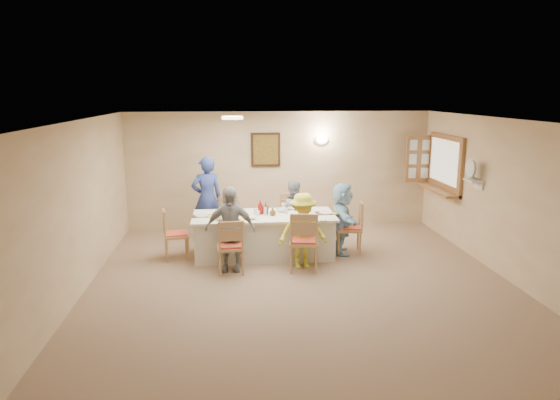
{
  "coord_description": "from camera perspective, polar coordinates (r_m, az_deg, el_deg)",
  "views": [
    {
      "loc": [
        -1.05,
        -7.07,
        2.9
      ],
      "look_at": [
        -0.2,
        1.4,
        1.05
      ],
      "focal_mm": 32.0,
      "sensor_mm": 36.0,
      "label": 1
    }
  ],
  "objects": [
    {
      "name": "napkin_re",
      "position": [
        9.0,
        6.46,
        -1.51
      ],
      "size": [
        0.15,
        0.15,
        0.01
      ],
      "primitive_type": "cube",
      "color": "yellow",
      "rests_on": "dining_table"
    },
    {
      "name": "placemat_br",
      "position": [
        9.33,
        1.64,
        -0.98
      ],
      "size": [
        0.36,
        0.27,
        0.01
      ],
      "primitive_type": "cube",
      "color": "#472B19",
      "rests_on": "dining_table"
    },
    {
      "name": "teacup_b",
      "position": [
        9.4,
        0.43,
        -0.63
      ],
      "size": [
        0.14,
        0.14,
        0.09
      ],
      "primitive_type": "imported",
      "rotation": [
        0.0,
        0.0,
        -0.24
      ],
      "color": "white",
      "rests_on": "dining_table"
    },
    {
      "name": "placemat_re",
      "position": [
        9.01,
        5.27,
        -1.51
      ],
      "size": [
        0.37,
        0.28,
        0.01
      ],
      "primitive_type": "cube",
      "color": "#472B19",
      "rests_on": "dining_table"
    },
    {
      "name": "napkin_le",
      "position": [
        8.81,
        -7.82,
        -1.85
      ],
      "size": [
        0.14,
        0.14,
        0.01
      ],
      "primitive_type": "cube",
      "color": "yellow",
      "rests_on": "dining_table"
    },
    {
      "name": "condiment_malt",
      "position": [
        8.8,
        -0.83,
        -1.34
      ],
      "size": [
        0.18,
        0.18,
        0.14
      ],
      "primitive_type": "imported",
      "rotation": [
        0.0,
        0.0,
        0.34
      ],
      "color": "#4C3414",
      "rests_on": "dining_table"
    },
    {
      "name": "serving_hatch",
      "position": [
        10.48,
        18.37,
        3.96
      ],
      "size": [
        0.06,
        1.5,
        1.15
      ],
      "primitive_type": "cube",
      "color": "#985E37",
      "rests_on": "room_walls"
    },
    {
      "name": "plate_fl",
      "position": [
        8.44,
        -5.73,
        -2.39
      ],
      "size": [
        0.24,
        0.24,
        0.01
      ],
      "primitive_type": "cylinder",
      "color": "white",
      "rests_on": "dining_table"
    },
    {
      "name": "ceiling_light",
      "position": [
        8.58,
        -5.46,
        9.34
      ],
      "size": [
        0.36,
        0.36,
        0.05
      ],
      "primitive_type": "cylinder",
      "color": "white",
      "rests_on": "room_walls"
    },
    {
      "name": "drinking_glass",
      "position": [
        8.9,
        -2.85,
        -1.3
      ],
      "size": [
        0.06,
        0.06,
        0.1
      ],
      "primitive_type": "cylinder",
      "color": "silver",
      "rests_on": "dining_table"
    },
    {
      "name": "diner_front_right",
      "position": [
        8.31,
        2.61,
        -3.54
      ],
      "size": [
        0.94,
        0.68,
        1.28
      ],
      "primitive_type": "imported",
      "rotation": [
        0.0,
        0.0,
        0.13
      ],
      "color": "yellow",
      "rests_on": "ground"
    },
    {
      "name": "teacup_a",
      "position": [
        8.52,
        -6.97,
        -2.06
      ],
      "size": [
        0.13,
        0.13,
        0.09
      ],
      "primitive_type": "imported",
      "rotation": [
        0.0,
        0.0,
        0.04
      ],
      "color": "white",
      "rests_on": "dining_table"
    },
    {
      "name": "chair_front_right",
      "position": [
        8.23,
        2.72,
        -4.63
      ],
      "size": [
        0.55,
        0.55,
        1.02
      ],
      "primitive_type": null,
      "rotation": [
        0.0,
        0.0,
        3.0
      ],
      "color": "tan",
      "rests_on": "ground"
    },
    {
      "name": "placemat_bl",
      "position": [
        9.26,
        -5.74,
        -1.14
      ],
      "size": [
        0.35,
        0.26,
        0.01
      ],
      "primitive_type": "cube",
      "color": "#472B19",
      "rests_on": "dining_table"
    },
    {
      "name": "fan_shelf",
      "position": [
        9.25,
        21.23,
        2.1
      ],
      "size": [
        0.22,
        0.36,
        0.03
      ],
      "primitive_type": "cube",
      "color": "white",
      "rests_on": "room_walls"
    },
    {
      "name": "chair_right_end",
      "position": [
        9.17,
        7.88,
        -3.11
      ],
      "size": [
        0.53,
        0.53,
        0.98
      ],
      "primitive_type": null,
      "rotation": [
        0.0,
        0.0,
        -1.72
      ],
      "color": "tan",
      "rests_on": "ground"
    },
    {
      "name": "ground",
      "position": [
        7.71,
        2.55,
        -9.84
      ],
      "size": [
        7.0,
        7.0,
        0.0
      ],
      "primitive_type": "plane",
      "color": "#886C53"
    },
    {
      "name": "diner_back_right",
      "position": [
        9.62,
        1.44,
        -1.42
      ],
      "size": [
        0.7,
        0.59,
        1.25
      ],
      "primitive_type": "imported",
      "rotation": [
        0.0,
        0.0,
        3.04
      ],
      "color": "#898DA4",
      "rests_on": "ground"
    },
    {
      "name": "bowl_a",
      "position": [
        8.59,
        -3.3,
        -2.03
      ],
      "size": [
        0.26,
        0.26,
        0.05
      ],
      "primitive_type": "imported",
      "rotation": [
        0.0,
        0.0,
        -0.17
      ],
      "color": "white",
      "rests_on": "dining_table"
    },
    {
      "name": "room_walls",
      "position": [
        7.28,
        2.67,
        1.28
      ],
      "size": [
        7.0,
        7.0,
        7.0
      ],
      "color": "tan",
      "rests_on": "ground"
    },
    {
      "name": "dining_table",
      "position": [
        8.97,
        -1.84,
        -4.06
      ],
      "size": [
        2.52,
        1.07,
        0.76
      ],
      "primitive_type": "cube",
      "color": "white",
      "rests_on": "ground"
    },
    {
      "name": "shutter_door",
      "position": [
        11.07,
        15.55,
        4.55
      ],
      "size": [
        0.55,
        0.04,
        1.0
      ],
      "primitive_type": "cube",
      "color": "#985E37",
      "rests_on": "room_walls"
    },
    {
      "name": "chair_front_left",
      "position": [
        8.16,
        -5.68,
        -5.19
      ],
      "size": [
        0.46,
        0.46,
        0.92
      ],
      "primitive_type": null,
      "rotation": [
        0.0,
        0.0,
        3.19
      ],
      "color": "tan",
      "rests_on": "ground"
    },
    {
      "name": "napkin_fr",
      "position": [
        8.5,
        3.62,
        -2.27
      ],
      "size": [
        0.14,
        0.14,
        0.01
      ],
      "primitive_type": "cube",
      "color": "yellow",
      "rests_on": "dining_table"
    },
    {
      "name": "diner_back_left",
      "position": [
        9.55,
        -5.72,
        -1.84
      ],
      "size": [
        0.72,
        0.6,
        1.17
      ],
      "primitive_type": "imported",
      "rotation": [
        0.0,
        0.0,
        3.35
      ],
      "color": "brown",
      "rests_on": "ground"
    },
    {
      "name": "desk_fan",
      "position": [
        9.22,
        21.13,
        3.01
      ],
      "size": [
        0.3,
        0.3,
        0.28
      ],
      "primitive_type": null,
      "color": "#A5A5A8",
      "rests_on": "fan_shelf"
    },
    {
      "name": "caregiver",
      "position": [
        9.97,
        -8.35,
        0.17
      ],
      "size": [
        0.81,
        0.71,
        1.67
      ],
      "primitive_type": "imported",
      "rotation": [
        0.0,
        0.0,
        3.4
      ],
      "color": "#2F4191",
      "rests_on": "ground"
    },
    {
      "name": "hatch_sill",
      "position": [
        10.51,
        17.58,
        1.13
      ],
      "size": [
        0.3,
        1.5,
        0.05
      ],
      "primitive_type": "cube",
      "color": "#985E37",
      "rests_on": "room_walls"
    },
    {
      "name": "condiment_brown",
      "position": [
        8.91,
        -1.65,
        -0.93
      ],
      "size": [
        0.14,
        0.14,
        0.21
      ],
      "primitive_type": "imported",
      "rotation": [
        0.0,
        0.0,
        -0.23
      ],
      "color": "#4C3414",
      "rests_on": "dining_table"
    },
    {
      "name": "chair_back_right",
      "position": [
        9.77,
        1.35,
        -2.12
      ],
      "size": [
        0.47,
        0.47,
        0.95
      ],
      "primitive_type": null,
      "rotation": [
        0.0,
        0.0,
        0.04
      ],
      "color": "tan",
      "rests_on": "ground"
    },
    {
      "name": "placemat_fr",
      "position": [
        8.52,
        2.37,
        -2.26
      ],
      "size": [
        0.35,
        0.26,
        0.01
      ],
      "primitive_type": "cube",
      "color": "#472B19",
      "rests_on": "dining_table"
    },
    {
      "name": "wall_picture",
      "position": [
        10.63,
        -1.65,
        5.77
      ],
      "size": [
        0.62,
        0.05,
        0.72
      ],
      "color": "black",
      "rests_on": "room_walls"
    },
    {
      "name": "wall_sconce",
      "position": [
        10.73,
        4.8,
        6.87
      ],
      "size": [
        0.26,
        0.09,
        0.18
      ],
      "primitive_type": "ellipsoid",
      "color": "white",
      "rests_on": "room_walls"
    },
    {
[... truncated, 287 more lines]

